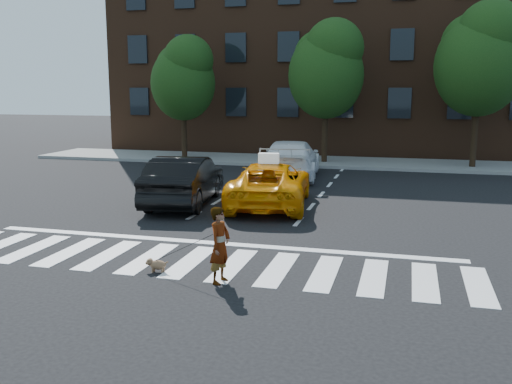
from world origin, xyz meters
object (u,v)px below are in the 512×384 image
taxi (270,184)px  woman (220,245)px  tree_left (183,75)px  black_sedan (184,180)px  white_suv (291,159)px  tree_mid (327,66)px  dog (156,264)px  tree_right (481,55)px

taxi → woman: woman is taller
tree_left → taxi: (7.25, -10.61, -3.73)m
black_sedan → white_suv: white_suv is taller
tree_mid → black_sedan: tree_mid is taller
tree_left → dog: (6.55, -17.84, -4.27)m
black_sedan → woman: black_sedan is taller
tree_right → taxi: bearing=-124.4°
dog → woman: bearing=-13.5°
white_suv → woman: (1.32, -13.34, -0.04)m
white_suv → tree_mid: bearing=-105.7°
tree_mid → tree_right: (7.00, -0.00, 0.41)m
tree_left → woman: size_ratio=4.26×
tree_mid → black_sedan: size_ratio=1.45×
dog → black_sedan: bearing=103.7°
taxi → white_suv: size_ratio=0.92×
tree_right → black_sedan: 15.62m
white_suv → dog: size_ratio=11.03×
taxi → dog: taxi is taller
tree_mid → white_suv: size_ratio=1.28×
white_suv → woman: 13.41m
tree_right → dog: size_ratio=15.25×
tree_left → dog: size_ratio=12.88×
tree_right → black_sedan: (-10.04, -11.10, -4.46)m
tree_left → black_sedan: size_ratio=1.33×
woman → dog: size_ratio=3.02×
taxi → woman: size_ratio=3.37×
tree_left → tree_mid: (7.50, -0.00, 0.41)m
tree_right → woman: size_ratio=5.05×
black_sedan → woman: bearing=109.5°
woman → dog: (-1.50, 0.26, -0.60)m
white_suv → taxi: bearing=88.7°
tree_mid → woman: 18.56m
tree_left → white_suv: tree_left is taller
tree_left → white_suv: (6.73, -4.75, -3.63)m
tree_left → tree_mid: size_ratio=0.92×
tree_mid → taxi: (-0.25, -10.61, -4.14)m
tree_right → dog: bearing=-114.0°
woman → dog: 1.63m
tree_right → white_suv: size_ratio=1.38×
taxi → tree_mid: bearing=-98.5°
tree_right → black_sedan: size_ratio=1.58×
tree_right → tree_left: bearing=180.0°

